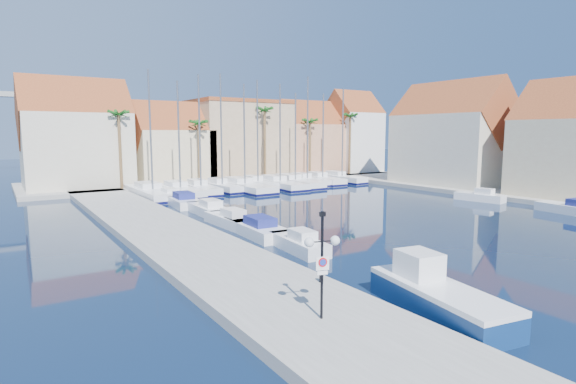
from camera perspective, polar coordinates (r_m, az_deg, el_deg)
name	(u,v)px	position (r m, az deg, el deg)	size (l,w,h in m)	color
ground	(445,276)	(24.33, 19.36, -10.01)	(260.00, 260.00, 0.00)	black
quay_west	(180,241)	(29.89, -13.58, -6.05)	(6.00, 77.00, 0.50)	gray
shore_north	(222,179)	(68.58, -8.35, 1.66)	(54.00, 16.00, 0.50)	gray
shore_east	(515,192)	(58.71, 26.85, -0.05)	(12.00, 60.00, 0.50)	gray
lamp_post	(322,249)	(16.04, 4.36, -7.22)	(1.29, 0.64, 3.92)	black
bollard	(321,277)	(20.52, 4.25, -10.70)	(0.19, 0.19, 0.48)	black
fishing_boat	(436,295)	(19.22, 18.30, -12.32)	(3.25, 6.72, 2.25)	navy
motorboat_west_0	(299,243)	(27.49, 1.39, -6.47)	(2.02, 5.14, 1.40)	white
motorboat_west_1	(256,228)	(31.83, -4.02, -4.55)	(2.50, 6.83, 1.40)	white
motorboat_west_2	(230,219)	(35.04, -7.31, -3.47)	(1.97, 5.71, 1.40)	white
motorboat_west_3	(209,209)	(40.14, -10.05, -2.12)	(2.18, 6.24, 1.40)	white
motorboat_west_4	(182,200)	(45.76, -13.30, -1.03)	(2.80, 7.20, 1.40)	white
motorboat_west_5	(168,196)	(49.16, -14.94, -0.50)	(1.85, 5.63, 1.40)	white
motorboat_west_6	(150,190)	(55.08, -17.12, 0.26)	(2.30, 6.26, 1.40)	white
motorboat_east_0	(576,209)	(47.00, 32.74, -1.81)	(2.91, 6.61, 1.40)	white
motorboat_east_1	(480,196)	(51.48, 23.23, -0.51)	(2.38, 5.15, 1.40)	white
sailboat_0	(151,192)	(52.38, -17.00, -0.03)	(3.23, 11.97, 13.90)	white
sailboat_1	(179,190)	(53.10, -13.71, 0.20)	(2.90, 10.11, 12.88)	white
sailboat_2	(200,188)	(54.48, -11.16, 0.49)	(2.98, 9.38, 13.82)	white
sailboat_3	(220,186)	(55.66, -8.57, 0.73)	(2.78, 8.24, 14.11)	white
sailboat_4	(242,186)	(56.07, -5.83, 0.73)	(3.44, 12.03, 12.96)	white
sailboat_5	(256,183)	(58.62, -4.07, 1.12)	(2.34, 8.46, 13.77)	white
sailboat_6	(278,184)	(58.66, -1.32, 1.08)	(3.25, 11.21, 13.29)	white
sailboat_7	(293,182)	(60.36, 0.59, 1.25)	(3.01, 11.22, 12.29)	white
sailboat_8	(305,180)	(62.42, 2.18, 1.53)	(2.74, 8.99, 14.68)	white
sailboat_9	(320,179)	(64.03, 4.14, 1.62)	(3.13, 9.58, 12.49)	white
sailboat_10	(339,178)	(65.83, 6.55, 1.77)	(3.06, 9.18, 13.40)	white
building_0	(76,138)	(61.55, -25.30, 6.22)	(12.30, 9.00, 13.50)	beige
building_1	(172,146)	(64.36, -14.56, 5.63)	(10.30, 8.00, 11.00)	beige
building_2	(239,139)	(69.55, -6.19, 6.74)	(14.20, 10.20, 11.50)	tan
building_3	(307,141)	(74.95, 2.42, 6.52)	(10.30, 8.00, 12.00)	tan
building_4	(352,134)	(79.76, 8.16, 7.31)	(8.30, 8.00, 14.00)	white
building_6	(452,138)	(63.26, 20.09, 6.49)	(9.00, 14.30, 13.50)	beige
palm_0	(118,116)	(57.38, -20.73, 8.96)	(2.60, 2.60, 10.15)	brown
palm_1	(199,125)	(60.35, -11.29, 8.31)	(2.60, 2.60, 9.15)	brown
palm_2	(265,113)	(64.82, -2.98, 10.04)	(2.60, 2.60, 11.15)	brown
palm_3	(310,123)	(69.15, 2.83, 8.71)	(2.60, 2.60, 9.65)	brown
palm_4	(350,118)	(74.15, 7.91, 9.30)	(2.60, 2.60, 10.65)	brown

